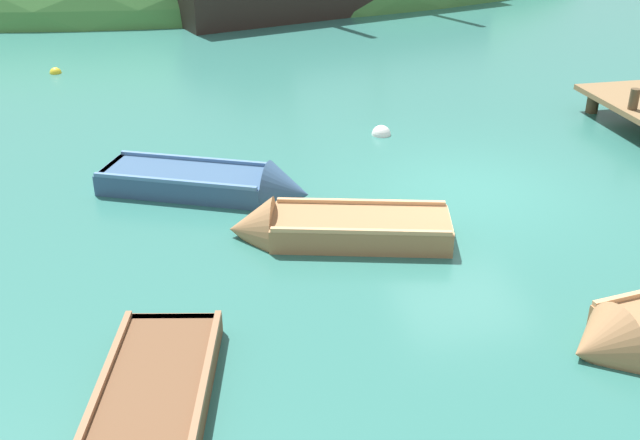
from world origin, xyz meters
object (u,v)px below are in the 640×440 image
buoy_yellow (56,73)px  rowboat_far (326,231)px  rowboat_near_dock (144,436)px  buoy_white (381,135)px  rowboat_outer_left (218,186)px

buoy_yellow → rowboat_far: bearing=-65.0°
rowboat_near_dock → buoy_white: 10.06m
rowboat_near_dock → buoy_white: size_ratio=8.56×
rowboat_outer_left → rowboat_near_dock: 6.42m
rowboat_outer_left → rowboat_near_dock: size_ratio=1.09×
rowboat_near_dock → buoy_white: bearing=161.0°
rowboat_near_dock → buoy_yellow: size_ratio=11.11×
rowboat_outer_left → rowboat_far: bearing=-30.1°
rowboat_near_dock → rowboat_far: (2.88, 4.13, 0.06)m
rowboat_far → buoy_yellow: rowboat_far is taller
rowboat_far → buoy_yellow: size_ratio=11.32×
rowboat_near_dock → rowboat_far: rowboat_far is taller
rowboat_far → buoy_white: size_ratio=8.73×
rowboat_outer_left → buoy_white: size_ratio=9.37×
rowboat_outer_left → rowboat_far: (1.54, -2.14, 0.00)m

